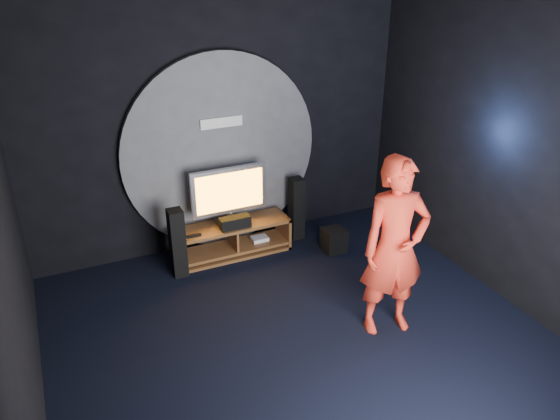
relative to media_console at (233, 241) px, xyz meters
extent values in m
plane|color=black|center=(0.02, -2.05, -0.19)|extent=(5.00, 5.00, 0.00)
cube|color=black|center=(0.02, 0.45, 1.56)|extent=(5.00, 0.04, 3.50)
cube|color=black|center=(0.02, -4.55, 1.56)|extent=(5.00, 0.04, 3.50)
cube|color=black|center=(-2.48, -2.05, 1.56)|extent=(0.04, 5.00, 3.50)
cube|color=black|center=(2.52, -2.05, 1.56)|extent=(0.04, 5.00, 3.50)
cylinder|color=#515156|center=(0.02, 0.39, 1.11)|extent=(2.60, 0.08, 2.60)
cube|color=white|center=(0.02, 0.34, 1.53)|extent=(0.55, 0.03, 0.13)
cube|color=brown|center=(-0.01, 0.00, 0.24)|extent=(1.51, 0.45, 0.04)
cube|color=brown|center=(-0.01, 0.00, -0.09)|extent=(1.46, 0.42, 0.04)
cube|color=brown|center=(-0.74, 0.00, 0.03)|extent=(0.04, 0.45, 0.45)
cube|color=brown|center=(0.73, 0.00, 0.03)|extent=(0.04, 0.45, 0.45)
cube|color=brown|center=(-0.01, 0.00, 0.07)|extent=(0.03, 0.40, 0.29)
cube|color=brown|center=(-0.01, 0.00, -0.17)|extent=(1.51, 0.45, 0.04)
cube|color=white|center=(0.37, 0.00, -0.05)|extent=(0.22, 0.16, 0.05)
cube|color=#B9B9C1|center=(-0.01, 0.07, 0.28)|extent=(0.36, 0.22, 0.04)
cylinder|color=#B9B9C1|center=(-0.01, 0.07, 0.35)|extent=(0.07, 0.07, 0.10)
cube|color=#B9B9C1|center=(-0.01, 0.07, 0.70)|extent=(1.00, 0.06, 0.62)
cube|color=orange|center=(-0.01, 0.04, 0.70)|extent=(0.89, 0.01, 0.51)
cube|color=black|center=(-0.01, -0.11, 0.33)|extent=(0.40, 0.15, 0.15)
cube|color=black|center=(-0.56, -0.12, 0.27)|extent=(0.18, 0.05, 0.02)
cube|color=black|center=(-0.79, -0.19, 0.25)|extent=(0.18, 0.20, 0.89)
cube|color=black|center=(0.96, 0.08, 0.25)|extent=(0.18, 0.20, 0.89)
cube|color=black|center=(1.26, -0.47, -0.04)|extent=(0.29, 0.29, 0.31)
imported|color=red|center=(0.98, -2.13, 0.78)|extent=(0.78, 0.59, 1.95)
camera|label=1|loc=(-2.07, -5.99, 3.53)|focal=35.00mm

